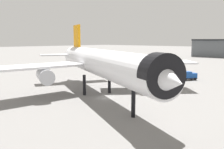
{
  "coord_description": "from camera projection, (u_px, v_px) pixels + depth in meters",
  "views": [
    {
      "loc": [
        41.33,
        -41.08,
        13.88
      ],
      "look_at": [
        4.85,
        -2.67,
        6.44
      ],
      "focal_mm": 39.76,
      "sensor_mm": 36.0,
      "label": 1
    }
  ],
  "objects": [
    {
      "name": "airliner_near_gate",
      "position": [
        100.0,
        63.0,
        60.54
      ],
      "size": [
        60.62,
        54.21,
        18.67
      ],
      "rotation": [
        0.0,
        0.0,
        -0.43
      ],
      "color": "white",
      "rests_on": "ground"
    },
    {
      "name": "ground",
      "position": [
        105.0,
        98.0,
        59.61
      ],
      "size": [
        900.0,
        900.0,
        0.0
      ],
      "primitive_type": "plane",
      "color": "slate"
    },
    {
      "name": "service_truck_front",
      "position": [
        188.0,
        75.0,
        85.97
      ],
      "size": [
        4.85,
        5.89,
        3.0
      ],
      "rotation": [
        0.0,
        0.0,
        1.02
      ],
      "color": "black",
      "rests_on": "ground"
    }
  ]
}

